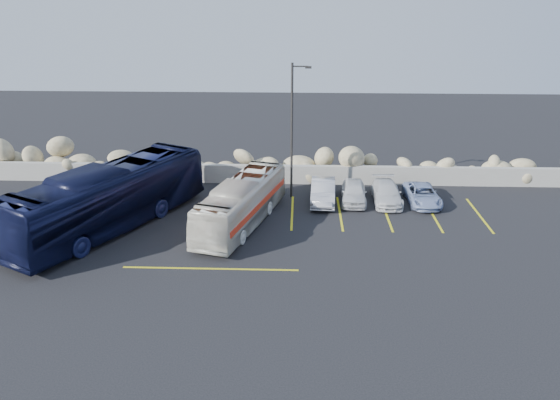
{
  "coord_description": "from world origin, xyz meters",
  "views": [
    {
      "loc": [
        2.98,
        -21.57,
        11.89
      ],
      "look_at": [
        2.02,
        4.0,
        1.92
      ],
      "focal_mm": 35.0,
      "sensor_mm": 36.0,
      "label": 1
    }
  ],
  "objects_px": {
    "lamppost": "(293,128)",
    "car_d": "(422,195)",
    "car_a": "(354,192)",
    "tour_coach": "(110,198)",
    "vintage_bus": "(242,203)",
    "car_b": "(323,191)",
    "car_c": "(387,193)"
  },
  "relations": [
    {
      "from": "car_d",
      "to": "tour_coach",
      "type": "bearing_deg",
      "value": -168.17
    },
    {
      "from": "vintage_bus",
      "to": "car_c",
      "type": "relative_size",
      "value": 2.24
    },
    {
      "from": "vintage_bus",
      "to": "car_a",
      "type": "relative_size",
      "value": 2.45
    },
    {
      "from": "vintage_bus",
      "to": "car_b",
      "type": "relative_size",
      "value": 2.2
    },
    {
      "from": "car_b",
      "to": "car_d",
      "type": "height_order",
      "value": "car_b"
    },
    {
      "from": "lamppost",
      "to": "tour_coach",
      "type": "height_order",
      "value": "lamppost"
    },
    {
      "from": "car_a",
      "to": "car_b",
      "type": "bearing_deg",
      "value": -174.3
    },
    {
      "from": "car_a",
      "to": "car_b",
      "type": "distance_m",
      "value": 1.82
    },
    {
      "from": "lamppost",
      "to": "tour_coach",
      "type": "bearing_deg",
      "value": -152.35
    },
    {
      "from": "car_c",
      "to": "car_a",
      "type": "bearing_deg",
      "value": -177.94
    },
    {
      "from": "vintage_bus",
      "to": "car_c",
      "type": "bearing_deg",
      "value": 39.38
    },
    {
      "from": "car_a",
      "to": "lamppost",
      "type": "bearing_deg",
      "value": 172.83
    },
    {
      "from": "car_a",
      "to": "car_c",
      "type": "xyz_separation_m",
      "value": [
        1.94,
        0.03,
        -0.04
      ]
    },
    {
      "from": "car_a",
      "to": "tour_coach",
      "type": "bearing_deg",
      "value": -158.42
    },
    {
      "from": "tour_coach",
      "to": "car_b",
      "type": "bearing_deg",
      "value": 48.25
    },
    {
      "from": "car_b",
      "to": "car_c",
      "type": "relative_size",
      "value": 1.02
    },
    {
      "from": "tour_coach",
      "to": "vintage_bus",
      "type": "bearing_deg",
      "value": 34.06
    },
    {
      "from": "lamppost",
      "to": "car_c",
      "type": "relative_size",
      "value": 2.04
    },
    {
      "from": "tour_coach",
      "to": "car_d",
      "type": "xyz_separation_m",
      "value": [
        17.11,
        4.17,
        -1.17
      ]
    },
    {
      "from": "vintage_bus",
      "to": "car_a",
      "type": "distance_m",
      "value": 7.22
    },
    {
      "from": "lamppost",
      "to": "car_b",
      "type": "xyz_separation_m",
      "value": [
        1.83,
        -0.76,
        -3.64
      ]
    },
    {
      "from": "vintage_bus",
      "to": "tour_coach",
      "type": "height_order",
      "value": "tour_coach"
    },
    {
      "from": "car_b",
      "to": "vintage_bus",
      "type": "bearing_deg",
      "value": -139.75
    },
    {
      "from": "car_c",
      "to": "car_d",
      "type": "bearing_deg",
      "value": -2.0
    },
    {
      "from": "car_a",
      "to": "car_b",
      "type": "relative_size",
      "value": 0.9
    },
    {
      "from": "car_b",
      "to": "car_d",
      "type": "xyz_separation_m",
      "value": [
        5.84,
        -0.01,
        -0.13
      ]
    },
    {
      "from": "lamppost",
      "to": "car_a",
      "type": "relative_size",
      "value": 2.22
    },
    {
      "from": "car_a",
      "to": "car_b",
      "type": "height_order",
      "value": "car_b"
    },
    {
      "from": "lamppost",
      "to": "car_d",
      "type": "height_order",
      "value": "lamppost"
    },
    {
      "from": "car_d",
      "to": "car_c",
      "type": "bearing_deg",
      "value": 175.04
    },
    {
      "from": "car_c",
      "to": "car_d",
      "type": "distance_m",
      "value": 2.08
    },
    {
      "from": "lamppost",
      "to": "car_a",
      "type": "height_order",
      "value": "lamppost"
    }
  ]
}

